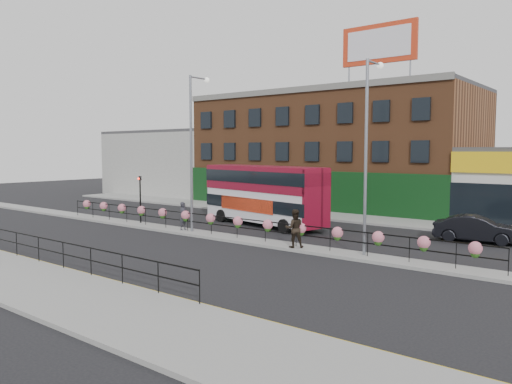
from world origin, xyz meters
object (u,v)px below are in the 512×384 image
Objects in this scene: pedestrian_b at (294,228)px; lamp_column_east at (368,140)px; pedestrian_a at (183,216)px; car at (477,229)px; lamp_column_west at (194,139)px; double_decker_bus at (264,189)px.

lamp_column_east reaches higher than pedestrian_b.
pedestrian_b is at bearing -97.90° from pedestrian_a.
pedestrian_a is 8.61m from pedestrian_b.
car is 9.32m from lamp_column_east.
car is 2.40× the size of pedestrian_b.
pedestrian_b is 0.21× the size of lamp_column_west.
pedestrian_a is 0.18× the size of lamp_column_west.
pedestrian_a is at bearing -113.72° from double_decker_bus.
car is 2.70× the size of pedestrian_a.
lamp_column_east is at bearing -26.34° from double_decker_bus.
lamp_column_west reaches higher than pedestrian_b.
double_decker_bus is 5.24× the size of pedestrian_b.
pedestrian_b is 0.21× the size of lamp_column_east.
lamp_column_east is (11.40, 0.13, -0.17)m from lamp_column_west.
lamp_column_east is at bearing 147.38° from car.
double_decker_bus is 6.18m from lamp_column_west.
double_decker_bus is 8.60m from pedestrian_b.
pedestrian_b is (6.30, -5.69, -1.35)m from double_decker_bus.
double_decker_bus reaches higher than car.
lamp_column_east is at bearing 152.44° from pedestrian_b.
double_decker_bus is 5.89m from pedestrian_a.
car is (12.98, 2.45, -1.74)m from double_decker_bus.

